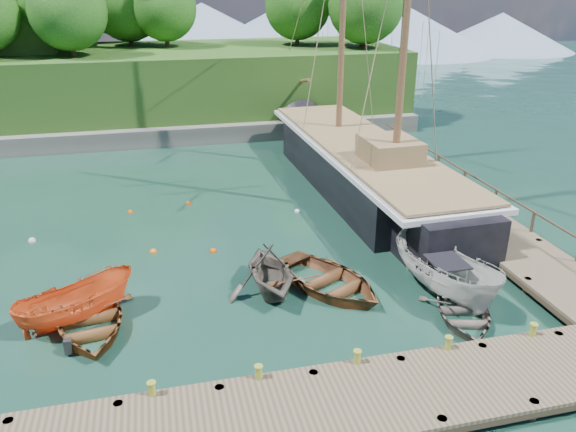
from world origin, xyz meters
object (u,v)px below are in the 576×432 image
Objects in this scene: motorboat_orange at (79,321)px; cabin_boat_white at (443,294)px; rowboat_1 at (270,291)px; rowboat_3 at (462,319)px; schooner at (362,170)px; rowboat_0 at (90,329)px; rowboat_2 at (328,289)px.

cabin_boat_white is at bearing -121.80° from motorboat_orange.
rowboat_1 reaches higher than rowboat_3.
schooner is at bearing 101.09° from rowboat_3.
rowboat_2 is at bearing -4.40° from rowboat_0.
rowboat_3 is at bearing -65.73° from rowboat_2.
rowboat_1 is 0.78× the size of rowboat_2.
schooner is (7.52, 10.05, 1.16)m from rowboat_1.
rowboat_2 is 1.31× the size of rowboat_3.
cabin_boat_white reaches higher than rowboat_1.
motorboat_orange is at bearing -178.98° from rowboat_1.
cabin_boat_white is 0.19× the size of schooner.
rowboat_0 is 0.86× the size of cabin_boat_white.
rowboat_0 reaches higher than rowboat_3.
motorboat_orange is (-0.43, 0.62, 0.00)m from rowboat_0.
motorboat_orange is at bearing 116.13° from rowboat_0.
rowboat_2 reaches higher than rowboat_0.
cabin_boat_white is (13.51, -1.38, 0.00)m from motorboat_orange.
rowboat_0 is 1.20× the size of rowboat_1.
rowboat_2 is (8.85, 0.64, 0.00)m from rowboat_0.
rowboat_2 is 4.46m from cabin_boat_white.
schooner is (5.28, 10.43, 1.16)m from rowboat_2.
rowboat_0 is 8.88m from rowboat_2.
rowboat_1 is 7.19m from rowboat_3.
rowboat_1 is at bearing 0.23° from rowboat_0.
rowboat_0 is 0.17× the size of schooner.
rowboat_3 is 0.14× the size of schooner.
rowboat_3 is (4.06, -3.11, 0.00)m from rowboat_2.
rowboat_3 is 13.69m from motorboat_orange.
rowboat_2 is 11.75m from schooner.
rowboat_1 reaches higher than rowboat_0.
motorboat_orange is at bearing -145.89° from schooner.
cabin_boat_white is at bearing 100.33° from rowboat_3.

